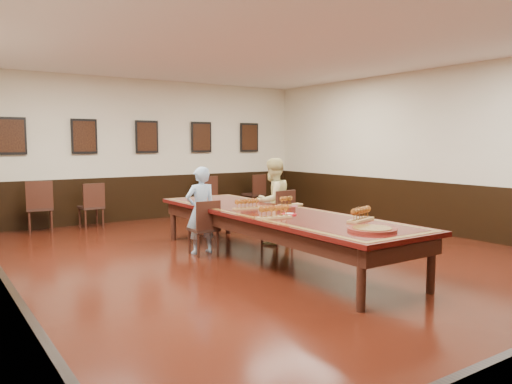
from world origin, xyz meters
TOP-DOWN VIEW (x-y plane):
  - floor at (0.00, 0.00)m, footprint 8.00×10.00m
  - ceiling at (0.00, 0.00)m, footprint 8.00×10.00m
  - wall_back at (0.00, 5.01)m, footprint 8.00×0.02m
  - wall_right at (4.01, 0.00)m, footprint 0.02×10.00m
  - chair_man at (-0.67, 0.99)m, footprint 0.43×0.46m
  - chair_woman at (0.75, 0.96)m, footprint 0.52×0.55m
  - spare_chair_a at (-2.42, 4.53)m, footprint 0.57×0.60m
  - spare_chair_b at (-1.44, 4.47)m, footprint 0.47×0.51m
  - spare_chair_c at (1.44, 4.84)m, footprint 0.45×0.49m
  - spare_chair_d at (2.74, 4.64)m, footprint 0.52×0.55m
  - person_man at (-0.67, 1.08)m, footprint 0.52×0.35m
  - person_woman at (0.74, 1.06)m, footprint 0.83×0.69m
  - pink_phone at (0.60, 0.32)m, footprint 0.13×0.14m
  - wainscoting at (0.00, 0.00)m, footprint 8.00×10.00m
  - conference_table at (0.00, 0.00)m, footprint 1.40×5.00m
  - posters at (0.00, 4.94)m, footprint 6.14×0.04m
  - flight_a at (-0.21, 0.44)m, footprint 0.45×0.16m
  - flight_b at (0.56, 0.39)m, footprint 0.45×0.15m
  - flight_c at (-0.42, -0.55)m, footprint 0.51×0.22m
  - flight_d at (0.39, -1.36)m, footprint 0.52×0.30m
  - red_plate_grp at (-0.05, -0.41)m, footprint 0.21×0.21m
  - carved_platter at (-0.05, -1.97)m, footprint 0.63×0.63m

SIDE VIEW (x-z plane):
  - floor at x=0.00m, z-range -0.02..0.00m
  - chair_man at x=-0.67m, z-range 0.00..0.87m
  - spare_chair_b at x=-1.44m, z-range 0.00..0.94m
  - spare_chair_c at x=1.44m, z-range 0.00..0.96m
  - spare_chair_d at x=2.74m, z-range 0.00..0.96m
  - chair_woman at x=0.75m, z-range 0.00..0.96m
  - wainscoting at x=0.00m, z-range 0.00..1.00m
  - spare_chair_a at x=-2.42m, z-range 0.00..1.03m
  - conference_table at x=0.00m, z-range 0.23..0.99m
  - person_man at x=-0.67m, z-range 0.00..1.39m
  - person_woman at x=0.74m, z-range 0.00..1.50m
  - pink_phone at x=0.60m, z-range 0.75..0.76m
  - red_plate_grp at x=-0.05m, z-range 0.75..0.78m
  - carved_platter at x=-0.05m, z-range 0.75..0.79m
  - flight_a at x=-0.21m, z-range 0.74..0.91m
  - flight_b at x=0.56m, z-range 0.74..0.91m
  - flight_c at x=-0.42m, z-range 0.74..0.93m
  - flight_d at x=0.39m, z-range 0.74..0.93m
  - wall_back at x=0.00m, z-range 0.00..3.20m
  - wall_right at x=4.01m, z-range 0.00..3.20m
  - posters at x=0.00m, z-range 1.53..2.27m
  - ceiling at x=0.00m, z-range 3.20..3.22m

